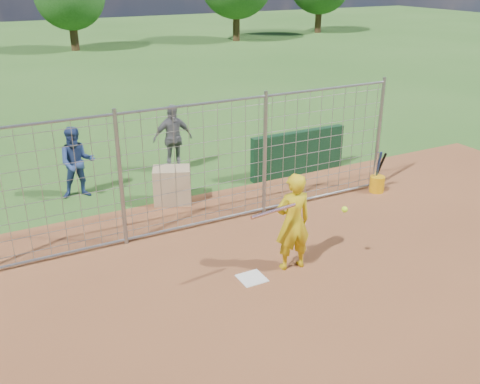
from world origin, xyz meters
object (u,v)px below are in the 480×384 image
bystander_a (77,163)px  bucket_with_bats (377,182)px  equipment_bin (172,185)px  bystander_b (173,138)px  batter (293,222)px

bystander_a → bucket_with_bats: bearing=-16.2°
bystander_a → equipment_bin: (1.73, -1.26, -0.42)m
bystander_b → equipment_bin: bearing=-111.3°
bystander_a → bystander_b: bystander_b is taller
batter → bystander_a: batter is taller
batter → bucket_with_bats: size_ratio=1.79×
batter → bucket_with_bats: bearing=-145.6°
batter → bucket_with_bats: (3.59, 1.94, -0.63)m
batter → equipment_bin: bearing=-71.0°
batter → bystander_b: bearing=-83.1°
batter → bystander_a: bearing=-56.1°
batter → bucket_with_bats: 4.13m
bystander_a → bystander_b: (2.48, 0.56, 0.05)m
bystander_b → bucket_with_bats: 5.08m
bystander_b → bucket_with_bats: bearing=-42.4°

